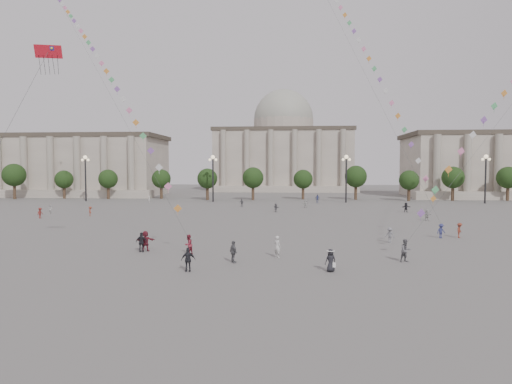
{
  "coord_description": "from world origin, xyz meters",
  "views": [
    {
      "loc": [
        2.73,
        -32.74,
        7.69
      ],
      "look_at": [
        -0.71,
        12.0,
        5.34
      ],
      "focal_mm": 32.0,
      "sensor_mm": 36.0,
      "label": 1
    }
  ],
  "objects": [
    {
      "name": "person_crowd_8",
      "position": [
        21.34,
        18.87,
        0.83
      ],
      "size": [
        1.08,
        1.24,
        1.66
      ],
      "primitive_type": "imported",
      "rotation": [
        0.0,
        0.0,
        1.03
      ],
      "color": "maroon",
      "rests_on": "ground"
    },
    {
      "name": "dragon_kite",
      "position": [
        -17.84,
        4.82,
        16.71
      ],
      "size": [
        2.26,
        6.35,
        19.8
      ],
      "color": "red",
      "rests_on": "ground"
    },
    {
      "name": "kite_train_west",
      "position": [
        -24.21,
        29.56,
        22.62
      ],
      "size": [
        33.83,
        42.2,
        67.4
      ],
      "color": "#3F3F3F",
      "rests_on": "ground"
    },
    {
      "name": "lamp_post_far_west",
      "position": [
        -45.0,
        70.0,
        7.35
      ],
      "size": [
        2.0,
        0.9,
        10.65
      ],
      "color": "#262628",
      "rests_on": "ground"
    },
    {
      "name": "lamp_post_far_east",
      "position": [
        45.0,
        70.0,
        7.35
      ],
      "size": [
        2.0,
        0.9,
        10.65
      ],
      "color": "#262628",
      "rests_on": "ground"
    },
    {
      "name": "kite_flyer_2",
      "position": [
        12.13,
        5.14,
        0.94
      ],
      "size": [
        1.11,
        0.99,
        1.88
      ],
      "primitive_type": "imported",
      "rotation": [
        0.0,
        0.0,
        0.36
      ],
      "color": "#5E5D62",
      "rests_on": "ground"
    },
    {
      "name": "lamp_post_mid_west",
      "position": [
        -15.0,
        70.0,
        7.35
      ],
      "size": [
        2.0,
        0.9,
        10.65
      ],
      "color": "#262628",
      "rests_on": "ground"
    },
    {
      "name": "person_crowd_9",
      "position": [
        22.8,
        48.31,
        0.85
      ],
      "size": [
        1.65,
        0.78,
        1.7
      ],
      "primitive_type": "imported",
      "rotation": [
        0.0,
        0.0,
        0.18
      ],
      "color": "black",
      "rests_on": "ground"
    },
    {
      "name": "person_crowd_10",
      "position": [
        -28.81,
        66.57,
        0.76
      ],
      "size": [
        0.44,
        0.6,
        1.53
      ],
      "primitive_type": "imported",
      "rotation": [
        0.0,
        0.0,
        1.71
      ],
      "color": "silver",
      "rests_on": "ground"
    },
    {
      "name": "person_crowd_16",
      "position": [
        -7.02,
        57.27,
        0.81
      ],
      "size": [
        1.02,
        0.64,
        1.62
      ],
      "primitive_type": "imported",
      "rotation": [
        0.0,
        0.0,
        6.01
      ],
      "color": "#5A5A5F",
      "rests_on": "ground"
    },
    {
      "name": "person_crowd_1",
      "position": [
        -37.93,
        41.32,
        0.75
      ],
      "size": [
        0.92,
        0.89,
        1.5
      ],
      "primitive_type": "imported",
      "rotation": [
        0.0,
        0.0,
        2.51
      ],
      "color": "silver",
      "rests_on": "ground"
    },
    {
      "name": "tourist_4",
      "position": [
        -4.86,
        0.28,
        0.9
      ],
      "size": [
        1.13,
        0.7,
        1.8
      ],
      "primitive_type": "imported",
      "rotation": [
        0.0,
        0.0,
        3.41
      ],
      "color": "#222228",
      "rests_on": "ground"
    },
    {
      "name": "lamp_post_mid_east",
      "position": [
        15.0,
        70.0,
        7.35
      ],
      "size": [
        2.0,
        0.9,
        10.65
      ],
      "color": "#262628",
      "rests_on": "ground"
    },
    {
      "name": "person_crowd_0",
      "position": [
        8.54,
        68.0,
        0.95
      ],
      "size": [
        1.19,
        0.7,
        1.9
      ],
      "primitive_type": "imported",
      "rotation": [
        0.0,
        0.0,
        0.22
      ],
      "color": "#38417E",
      "rests_on": "ground"
    },
    {
      "name": "ground",
      "position": [
        0.0,
        0.0,
        0.0
      ],
      "size": [
        360.0,
        360.0,
        0.0
      ],
      "primitive_type": "plane",
      "color": "#5D5A57",
      "rests_on": "ground"
    },
    {
      "name": "tree_row",
      "position": [
        0.0,
        78.0,
        5.39
      ],
      "size": [
        137.12,
        5.12,
        8.0
      ],
      "color": "#3C2B1E",
      "rests_on": "ground"
    },
    {
      "name": "kite_flyer_0",
      "position": [
        -6.35,
        6.91,
        0.9
      ],
      "size": [
        1.01,
        1.09,
        1.8
      ],
      "primitive_type": "imported",
      "rotation": [
        0.0,
        0.0,
        4.23
      ],
      "color": "maroon",
      "rests_on": "ground"
    },
    {
      "name": "person_crowd_13",
      "position": [
        1.58,
        6.2,
        0.94
      ],
      "size": [
        0.81,
        0.81,
        1.89
      ],
      "primitive_type": "imported",
      "rotation": [
        0.0,
        0.0,
        2.35
      ],
      "color": "silver",
      "rests_on": "ground"
    },
    {
      "name": "person_crowd_4",
      "position": [
        5.56,
        56.32,
        0.8
      ],
      "size": [
        1.48,
        1.24,
        1.59
      ],
      "primitive_type": "imported",
      "rotation": [
        0.0,
        0.0,
        3.76
      ],
      "color": "beige",
      "rests_on": "ground"
    },
    {
      "name": "person_crowd_17",
      "position": [
        -29.37,
        37.84,
        0.78
      ],
      "size": [
        1.01,
        1.16,
        1.55
      ],
      "primitive_type": "imported",
      "rotation": [
        0.0,
        0.0,
        2.12
      ],
      "color": "#963E29",
      "rests_on": "ground"
    },
    {
      "name": "tourist_1",
      "position": [
        -10.92,
        7.79,
        0.91
      ],
      "size": [
        1.07,
        0.46,
        1.81
      ],
      "primitive_type": "imported",
      "rotation": [
        0.0,
        0.0,
        3.13
      ],
      "color": "black",
      "rests_on": "ground"
    },
    {
      "name": "person_crowd_2",
      "position": [
        -35.63,
        34.1,
        0.83
      ],
      "size": [
        0.85,
        1.18,
        1.66
      ],
      "primitive_type": "imported",
      "rotation": [
        0.0,
        0.0,
        1.34
      ],
      "color": "maroon",
      "rests_on": "ground"
    },
    {
      "name": "tourist_2",
      "position": [
        -10.72,
        8.3,
        0.95
      ],
      "size": [
        1.84,
        0.92,
        1.9
      ],
      "primitive_type": "imported",
      "rotation": [
        0.0,
        0.0,
        3.35
      ],
      "color": "maroon",
      "rests_on": "ground"
    },
    {
      "name": "hall_central",
      "position": [
        0.0,
        129.22,
        14.23
      ],
      "size": [
        48.3,
        34.3,
        35.5
      ],
      "color": "gray",
      "rests_on": "ground"
    },
    {
      "name": "person_crowd_6",
      "position": [
        12.92,
        14.86,
        0.8
      ],
      "size": [
        1.19,
        1.02,
        1.59
      ],
      "primitive_type": "imported",
      "rotation": [
        0.0,
        0.0,
        5.76
      ],
      "color": "slate",
      "rests_on": "ground"
    },
    {
      "name": "person_crowd_7",
      "position": [
        22.65,
        35.55,
        0.84
      ],
      "size": [
        1.63,
        0.97,
        1.67
      ],
      "primitive_type": "imported",
      "rotation": [
        0.0,
        0.0,
        2.81
      ],
      "color": "#B8B9B4",
      "rests_on": "ground"
    },
    {
      "name": "hat_person",
      "position": [
        5.69,
        1.07,
        0.89
      ],
      "size": [
        0.97,
        0.81,
        1.7
      ],
      "color": "black",
      "rests_on": "ground"
    },
    {
      "name": "person_crowd_12",
      "position": [
        0.11,
        46.86,
        0.77
      ],
      "size": [
        1.22,
        1.42,
        1.55
      ],
      "primitive_type": "imported",
      "rotation": [
        0.0,
        0.0,
        2.21
      ],
      "color": "#5E5D62",
      "rests_on": "ground"
    },
    {
      "name": "kite_train_mid",
      "position": [
        10.78,
        38.12,
        29.93
      ],
      "size": [
        16.61,
        37.27,
        66.15
      ],
      "color": "#3F3F3F",
      "rests_on": "ground"
    },
    {
      "name": "kite_flyer_1",
      "position": [
        19.21,
        18.42,
        0.8
      ],
      "size": [
        1.18,
        0.96,
        1.6
      ],
      "primitive_type": "imported",
      "rotation": [
        0.0,
        0.0,
        0.42
      ],
      "color": "navy",
      "rests_on": "ground"
    },
    {
      "name": "hall_west",
      "position": [
        -75.0,
        93.89,
        8.43
      ],
      "size": [
        84.0,
        26.22,
        17.2
      ],
      "color": "gray",
      "rests_on": "ground"
    },
    {
      "name": "tourist_3",
      "position": [
        -1.91,
        3.71,
        0.91
      ],
      "size": [
        0.96,
        1.13,
        1.81
      ],
      "primitive_type": "imported",
      "rotation": [
        0.0,
        0.0,
        2.16
      ],
      "color": "#58595D",
      "rests_on": "ground"
    }
  ]
}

